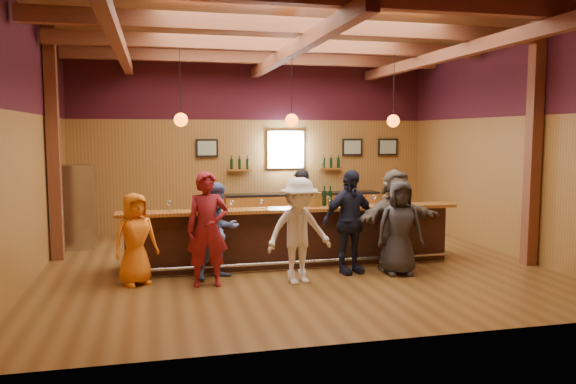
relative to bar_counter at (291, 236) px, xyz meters
name	(u,v)px	position (x,y,z in m)	size (l,w,h in m)	color
room	(291,92)	(-0.02, -0.09, 2.69)	(9.04, 9.00, 4.52)	brown
bar_counter	(291,236)	(0.00, 0.00, 0.00)	(6.30, 1.07, 1.11)	black
back_bar_cabinet	(303,211)	(1.18, 3.57, -0.05)	(4.00, 0.52, 0.95)	brown
window	(286,150)	(0.78, 3.80, 1.53)	(0.95, 0.09, 0.95)	silver
framed_pictures	(318,147)	(1.65, 3.79, 1.58)	(5.35, 0.05, 0.45)	black
wine_shelves	(286,166)	(0.78, 3.73, 1.10)	(3.00, 0.18, 0.30)	brown
pendant_lights	(292,120)	(-0.02, -0.15, 2.19)	(4.24, 0.24, 1.37)	black
stainless_fridge	(78,207)	(-4.12, 2.45, 0.38)	(0.70, 0.70, 1.80)	silver
customer_orange	(135,239)	(-2.82, -0.88, 0.23)	(0.74, 0.48, 1.51)	orange
customer_redvest	(208,229)	(-1.68, -1.23, 0.41)	(0.68, 0.45, 1.86)	maroon
customer_denim	(219,231)	(-1.45, -0.80, 0.30)	(0.80, 0.62, 1.64)	#5166A3
customer_white	(299,231)	(-0.20, -1.41, 0.35)	(1.13, 0.65, 1.75)	silver
customer_navy	(349,222)	(0.83, -0.97, 0.40)	(1.08, 0.45, 1.84)	#181C30
customer_brown	(395,220)	(1.73, -0.89, 0.39)	(1.69, 0.54, 1.83)	#62594E
customer_dark	(400,228)	(1.65, -1.27, 0.30)	(0.81, 0.52, 1.65)	#29282B
bartender	(300,211)	(0.44, 0.95, 0.34)	(0.63, 0.41, 1.73)	black
ice_bucket	(315,200)	(0.40, -0.26, 0.72)	(0.24, 0.24, 0.26)	brown
bottle_a	(330,198)	(0.70, -0.24, 0.74)	(0.08, 0.08, 0.38)	black
bottle_b	(324,198)	(0.61, -0.17, 0.73)	(0.08, 0.08, 0.37)	black
glass_a	(143,204)	(-2.69, -0.29, 0.73)	(0.09, 0.09, 0.20)	silver
glass_b	(169,203)	(-2.25, -0.28, 0.73)	(0.09, 0.09, 0.19)	silver
glass_c	(211,203)	(-1.53, -0.24, 0.71)	(0.07, 0.07, 0.16)	silver
glass_d	(232,203)	(-1.17, -0.40, 0.71)	(0.08, 0.08, 0.18)	silver
glass_e	(261,202)	(-0.62, -0.34, 0.71)	(0.07, 0.07, 0.17)	silver
glass_f	(329,200)	(0.64, -0.38, 0.72)	(0.08, 0.08, 0.19)	silver
glass_g	(374,198)	(1.57, -0.27, 0.72)	(0.08, 0.08, 0.19)	silver
glass_h	(385,198)	(1.74, -0.37, 0.73)	(0.09, 0.09, 0.20)	silver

